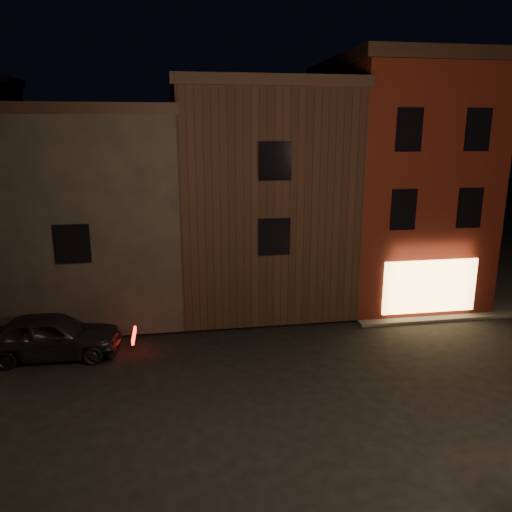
{
  "coord_description": "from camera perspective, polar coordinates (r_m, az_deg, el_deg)",
  "views": [
    {
      "loc": [
        -2.19,
        -12.5,
        7.65
      ],
      "look_at": [
        0.68,
        4.69,
        3.2
      ],
      "focal_mm": 35.0,
      "sensor_mm": 36.0,
      "label": 1
    }
  ],
  "objects": [
    {
      "name": "corner_building",
      "position": [
        24.33,
        15.52,
        8.5
      ],
      "size": [
        6.5,
        8.5,
        10.5
      ],
      "color": "#4F160E",
      "rests_on": "ground"
    },
    {
      "name": "parked_car_a",
      "position": [
        18.65,
        -22.35,
        -8.41
      ],
      "size": [
        4.67,
        2.01,
        1.57
      ],
      "primitive_type": "imported",
      "rotation": [
        0.0,
        0.0,
        1.54
      ],
      "color": "black",
      "rests_on": "ground"
    },
    {
      "name": "row_building_a",
      "position": [
        23.46,
        -0.35,
        7.43
      ],
      "size": [
        7.3,
        10.3,
        9.4
      ],
      "color": "black",
      "rests_on": "ground"
    },
    {
      "name": "row_building_b",
      "position": [
        23.51,
        -18.16,
        5.5
      ],
      "size": [
        7.8,
        10.3,
        8.4
      ],
      "color": "black",
      "rests_on": "ground"
    },
    {
      "name": "ground",
      "position": [
        14.82,
        0.43,
        -16.76
      ],
      "size": [
        120.0,
        120.0,
        0.0
      ],
      "primitive_type": "plane",
      "color": "black",
      "rests_on": "ground"
    },
    {
      "name": "sidewalk_far_right",
      "position": [
        40.08,
        24.39,
        2.11
      ],
      "size": [
        30.0,
        30.0,
        0.12
      ],
      "primitive_type": "cube",
      "color": "#2D2B28",
      "rests_on": "ground"
    }
  ]
}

